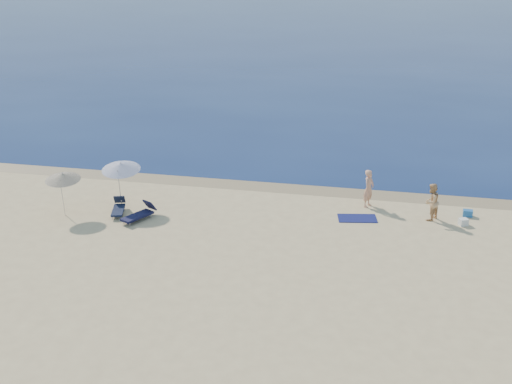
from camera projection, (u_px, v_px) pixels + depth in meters
The scene contains 11 objects.
sea at pixel (369, 18), 107.00m from camera, with size 240.00×160.00×0.01m, color #0C1D4C.
wet_sand_strip at pixel (306, 189), 33.57m from camera, with size 240.00×1.60×0.00m, color #847254.
person_left at pixel (369, 188), 31.10m from camera, with size 0.68×0.45×1.87m, color tan.
person_right at pixel (431, 202), 29.61m from camera, with size 0.86×0.67×1.78m, color tan.
beach_towel at pixel (357, 218), 30.04m from camera, with size 1.79×1.00×0.03m, color #0E124A.
white_bag at pixel (463, 222), 29.29m from camera, with size 0.38×0.32×0.32m, color silver.
blue_cooler at pixel (468, 213), 30.24m from camera, with size 0.44×0.31×0.31m, color #1E5CA5.
umbrella_near at pixel (121, 167), 30.63m from camera, with size 2.20×2.22×2.43m.
umbrella_far at pixel (63, 177), 29.83m from camera, with size 2.00×2.01×2.20m.
lounger_left at pixel (118, 208), 30.54m from camera, with size 0.94×1.68×0.70m.
lounger_right at pixel (139, 214), 29.82m from camera, with size 1.34×1.85×0.79m.
Camera 1 is at (3.75, -11.77, 12.18)m, focal length 45.00 mm.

